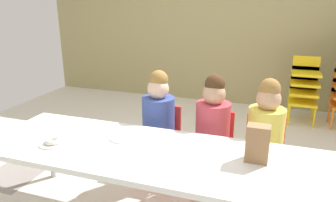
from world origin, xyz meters
name	(u,v)px	position (x,y,z in m)	size (l,w,h in m)	color
ground_plane	(176,178)	(0.00, 0.00, -0.01)	(5.49, 4.54, 0.02)	silver
back_wall	(226,18)	(0.00, 2.27, 1.20)	(5.49, 0.10, 2.41)	tan
craft_table	(151,157)	(0.02, -0.62, 0.51)	(2.20, 0.71, 0.55)	white
seated_child_near_camera	(159,116)	(-0.14, -0.04, 0.55)	(0.32, 0.32, 0.92)	red
seated_child_middle_seat	(213,122)	(0.30, -0.04, 0.55)	(0.32, 0.31, 0.92)	red
seated_child_far_right	(266,128)	(0.68, -0.04, 0.55)	(0.32, 0.31, 0.92)	red
kid_chair_yellow_stack	(304,86)	(1.06, 1.73, 0.46)	(0.32, 0.30, 0.80)	yellow
paper_bag_brown	(258,143)	(0.65, -0.55, 0.66)	(0.13, 0.09, 0.22)	#9E754C
paper_plate_near_edge	(53,143)	(-0.61, -0.74, 0.55)	(0.18, 0.18, 0.01)	white
paper_plate_center_table	(123,138)	(-0.23, -0.51, 0.55)	(0.18, 0.18, 0.01)	white
donut_powdered_on_plate	(53,141)	(-0.61, -0.74, 0.57)	(0.11, 0.11, 0.03)	white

